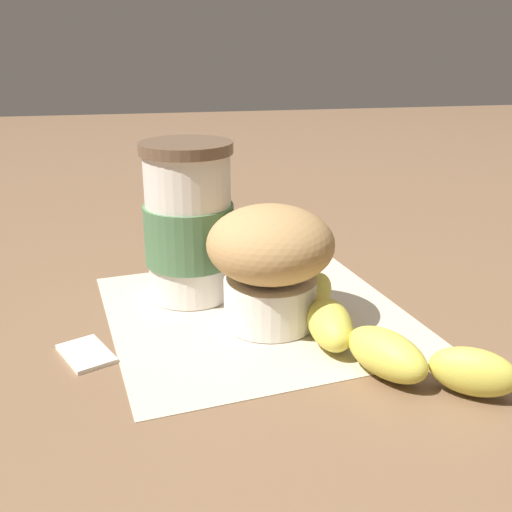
{
  "coord_description": "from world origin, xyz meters",
  "views": [
    {
      "loc": [
        -0.09,
        -0.48,
        0.24
      ],
      "look_at": [
        0.0,
        0.0,
        0.05
      ],
      "focal_mm": 42.0,
      "sensor_mm": 36.0,
      "label": 1
    }
  ],
  "objects_px": {
    "coffee_cup": "(189,224)",
    "muffin": "(270,259)",
    "banana": "(368,334)",
    "sugar_packet": "(86,352)"
  },
  "relations": [
    {
      "from": "muffin",
      "to": "sugar_packet",
      "type": "relative_size",
      "value": 2.14
    },
    {
      "from": "coffee_cup",
      "to": "muffin",
      "type": "relative_size",
      "value": 1.37
    },
    {
      "from": "sugar_packet",
      "to": "muffin",
      "type": "bearing_deg",
      "value": 10.2
    },
    {
      "from": "muffin",
      "to": "sugar_packet",
      "type": "height_order",
      "value": "muffin"
    },
    {
      "from": "sugar_packet",
      "to": "coffee_cup",
      "type": "bearing_deg",
      "value": 47.64
    },
    {
      "from": "coffee_cup",
      "to": "banana",
      "type": "xyz_separation_m",
      "value": [
        0.12,
        -0.14,
        -0.05
      ]
    },
    {
      "from": "coffee_cup",
      "to": "sugar_packet",
      "type": "distance_m",
      "value": 0.15
    },
    {
      "from": "muffin",
      "to": "banana",
      "type": "xyz_separation_m",
      "value": [
        0.06,
        -0.07,
        -0.04
      ]
    },
    {
      "from": "coffee_cup",
      "to": "muffin",
      "type": "distance_m",
      "value": 0.1
    },
    {
      "from": "coffee_cup",
      "to": "sugar_packet",
      "type": "height_order",
      "value": "coffee_cup"
    }
  ]
}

